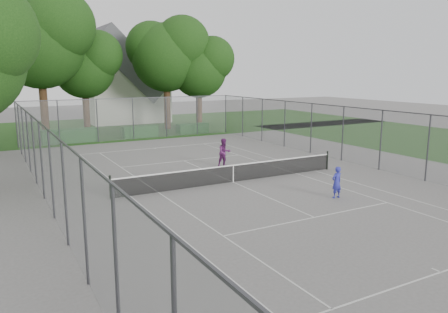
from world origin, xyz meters
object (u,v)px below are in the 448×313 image
house (126,84)px  tennis_net (233,173)px  woman_player (224,153)px  girl_player (337,182)px

house → tennis_net: bearing=-96.4°
woman_player → girl_player: bearing=-82.1°
girl_player → tennis_net: bearing=-62.9°
tennis_net → woman_player: (1.48, 3.65, 0.35)m
tennis_net → house: (3.43, 30.54, 3.80)m
tennis_net → house: bearing=83.6°
girl_player → woman_player: bearing=-84.3°
house → girl_player: bearing=-91.2°
tennis_net → woman_player: 3.95m
tennis_net → girl_player: 5.44m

